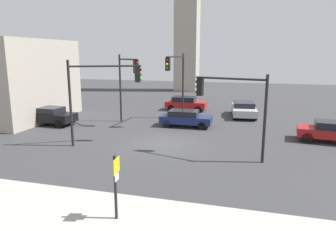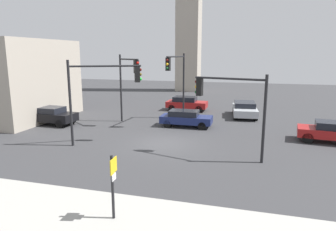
# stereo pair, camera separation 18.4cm
# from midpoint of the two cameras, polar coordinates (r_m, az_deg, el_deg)

# --- Properties ---
(ground_plane) EXTENTS (89.91, 89.91, 0.00)m
(ground_plane) POSITION_cam_midpoint_polar(r_m,az_deg,el_deg) (20.13, -0.93, -5.25)
(ground_plane) COLOR #38383A
(sidewalk_corner) EXTENTS (29.03, 4.15, 0.15)m
(sidewalk_corner) POSITION_cam_midpoint_polar(r_m,az_deg,el_deg) (11.64, -15.10, -18.38)
(sidewalk_corner) COLOR #A8A59E
(sidewalk_corner) RESTS_ON ground_plane
(direction_sign) EXTENTS (0.14, 0.55, 2.30)m
(direction_sign) POSITION_cam_midpoint_polar(r_m,az_deg,el_deg) (10.80, -10.21, -12.01)
(direction_sign) COLOR black
(direction_sign) RESTS_ON ground_plane
(traffic_light_0) EXTENTS (0.61, 4.33, 5.81)m
(traffic_light_0) POSITION_cam_midpoint_polar(r_m,az_deg,el_deg) (25.71, 1.36, 7.85)
(traffic_light_0) COLOR black
(traffic_light_0) RESTS_ON ground_plane
(traffic_light_1) EXTENTS (2.37, 1.78, 5.73)m
(traffic_light_1) POSITION_cam_midpoint_polar(r_m,az_deg,el_deg) (25.39, -7.78, 7.22)
(traffic_light_1) COLOR black
(traffic_light_1) RESTS_ON ground_plane
(traffic_light_2) EXTENTS (4.06, 2.34, 5.42)m
(traffic_light_2) POSITION_cam_midpoint_polar(r_m,az_deg,el_deg) (19.83, -12.17, 5.56)
(traffic_light_2) COLOR black
(traffic_light_2) RESTS_ON ground_plane
(traffic_light_3) EXTENTS (4.00, 1.21, 4.75)m
(traffic_light_3) POSITION_cam_midpoint_polar(r_m,az_deg,el_deg) (17.20, 11.19, 3.25)
(traffic_light_3) COLOR black
(traffic_light_3) RESTS_ON ground_plane
(car_0) EXTENTS (4.09, 1.72, 1.32)m
(car_0) POSITION_cam_midpoint_polar(r_m,az_deg,el_deg) (24.63, 3.04, -0.47)
(car_0) COLOR navy
(car_0) RESTS_ON ground_plane
(car_1) EXTENTS (4.15, 2.02, 1.47)m
(car_1) POSITION_cam_midpoint_polar(r_m,az_deg,el_deg) (27.06, -21.27, 0.01)
(car_1) COLOR black
(car_1) RESTS_ON ground_plane
(car_2) EXTENTS (4.11, 1.86, 1.44)m
(car_2) POSITION_cam_midpoint_polar(r_m,az_deg,el_deg) (31.61, 3.12, 2.31)
(car_2) COLOR maroon
(car_2) RESTS_ON ground_plane
(car_3) EXTENTS (2.51, 4.81, 1.36)m
(car_3) POSITION_cam_midpoint_polar(r_m,az_deg,el_deg) (29.46, 13.76, 1.23)
(car_3) COLOR #ADB2B7
(car_3) RESTS_ON ground_plane
(car_4) EXTENTS (4.18, 2.20, 1.40)m
(car_4) POSITION_cam_midpoint_polar(r_m,az_deg,el_deg) (22.93, 27.85, -2.58)
(car_4) COLOR maroon
(car_4) RESTS_ON ground_plane
(skyline_tower) EXTENTS (3.46, 3.46, 24.44)m
(skyline_tower) POSITION_cam_midpoint_polar(r_m,az_deg,el_deg) (49.24, 3.53, 18.96)
(skyline_tower) COLOR #A89E8E
(skyline_tower) RESTS_ON ground_plane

